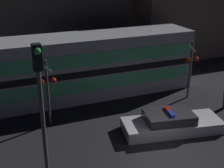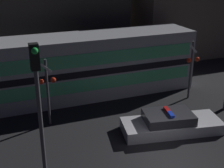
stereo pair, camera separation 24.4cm
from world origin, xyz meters
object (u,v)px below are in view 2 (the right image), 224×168
train (63,69)px  traffic_light_corner (38,98)px  police_car (171,124)px  crossing_signal_near (192,66)px

train → traffic_light_corner: (-2.53, -7.76, 1.70)m
police_car → crossing_signal_near: crossing_signal_near is taller
crossing_signal_near → traffic_light_corner: bearing=-153.5°
train → police_car: train is taller
crossing_signal_near → traffic_light_corner: (-9.78, -4.87, 1.49)m
train → traffic_light_corner: 8.34m
police_car → crossing_signal_near: (3.21, 3.11, 1.72)m
train → police_car: size_ratio=3.23×
train → police_car: 7.40m
crossing_signal_near → traffic_light_corner: 11.03m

